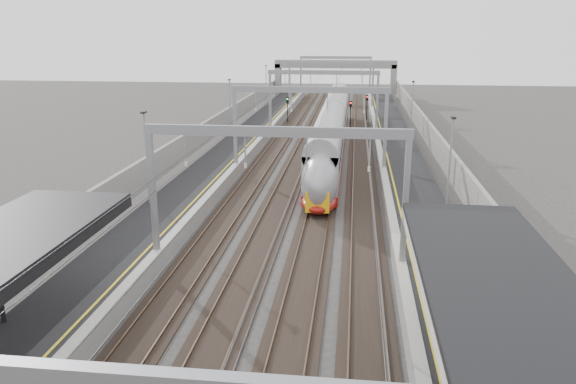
% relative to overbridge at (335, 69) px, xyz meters
% --- Properties ---
extents(platform_left, '(4.00, 120.00, 1.00)m').
position_rel_overbridge_xyz_m(platform_left, '(-8.00, -55.00, -4.81)').
color(platform_left, black).
rests_on(platform_left, ground).
extents(platform_right, '(4.00, 120.00, 1.00)m').
position_rel_overbridge_xyz_m(platform_right, '(8.00, -55.00, -4.81)').
color(platform_right, black).
rests_on(platform_right, ground).
extents(tracks, '(11.40, 140.00, 0.20)m').
position_rel_overbridge_xyz_m(tracks, '(0.00, -55.00, -5.26)').
color(tracks, black).
rests_on(tracks, ground).
extents(overhead_line, '(13.00, 140.00, 6.60)m').
position_rel_overbridge_xyz_m(overhead_line, '(0.00, -48.38, 0.83)').
color(overhead_line, gray).
rests_on(overhead_line, platform_left).
extents(overbridge, '(22.00, 2.20, 6.90)m').
position_rel_overbridge_xyz_m(overbridge, '(0.00, 0.00, 0.00)').
color(overbridge, slate).
rests_on(overbridge, ground).
extents(wall_left, '(0.30, 120.00, 3.20)m').
position_rel_overbridge_xyz_m(wall_left, '(-11.20, -55.00, -3.71)').
color(wall_left, slate).
rests_on(wall_left, ground).
extents(wall_right, '(0.30, 120.00, 3.20)m').
position_rel_overbridge_xyz_m(wall_right, '(11.20, -55.00, -3.71)').
color(wall_right, slate).
rests_on(wall_right, ground).
extents(train, '(2.52, 45.96, 4.00)m').
position_rel_overbridge_xyz_m(train, '(1.50, -48.05, -3.34)').
color(train, '#A0160E').
rests_on(train, ground).
extents(bench, '(0.66, 1.96, 0.99)m').
position_rel_overbridge_xyz_m(bench, '(8.94, -87.16, -3.71)').
color(bench, black).
rests_on(bench, platform_right).
extents(signal_green, '(0.32, 0.32, 3.48)m').
position_rel_overbridge_xyz_m(signal_green, '(-5.20, -29.70, -2.89)').
color(signal_green, black).
rests_on(signal_green, ground).
extents(signal_red_near, '(0.32, 0.32, 3.48)m').
position_rel_overbridge_xyz_m(signal_red_near, '(3.20, -32.74, -2.89)').
color(signal_red_near, black).
rests_on(signal_red_near, ground).
extents(signal_red_far, '(0.32, 0.32, 3.48)m').
position_rel_overbridge_xyz_m(signal_red_far, '(5.40, -25.70, -2.89)').
color(signal_red_far, black).
rests_on(signal_red_far, ground).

